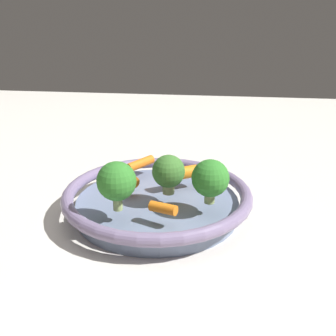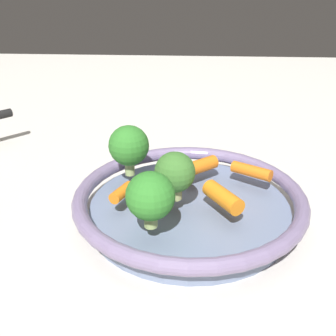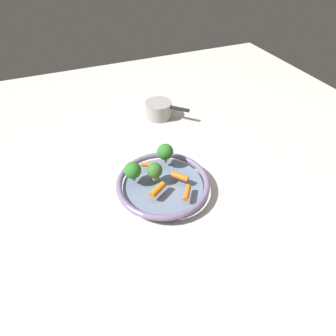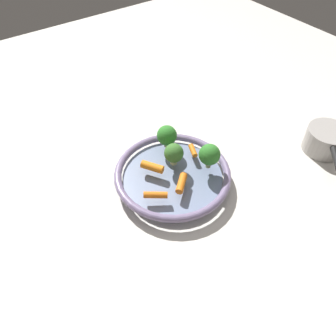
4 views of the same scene
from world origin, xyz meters
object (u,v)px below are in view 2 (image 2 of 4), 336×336
object	(u,v)px
baby_carrot_center	(199,166)
serving_bowl	(189,204)
broccoli_floret_small	(129,146)
broccoli_floret_large	(150,197)
broccoli_floret_edge	(175,173)
baby_carrot_left	(223,197)
baby_carrot_right	(251,171)
baby_carrot_back	(122,192)

from	to	relation	value
baby_carrot_center	serving_bowl	bearing A→B (deg)	77.16
serving_bowl	baby_carrot_center	world-z (taller)	baby_carrot_center
broccoli_floret_small	broccoli_floret_large	distance (m)	0.14
broccoli_floret_small	baby_carrot_center	bearing A→B (deg)	-173.03
baby_carrot_center	broccoli_floret_edge	bearing A→B (deg)	67.38
baby_carrot_left	broccoli_floret_small	distance (m)	0.15
serving_bowl	baby_carrot_center	size ratio (longest dim) A/B	5.40
baby_carrot_right	broccoli_floret_small	distance (m)	0.18
baby_carrot_right	broccoli_floret_edge	world-z (taller)	broccoli_floret_edge
broccoli_floret_small	baby_carrot_right	bearing A→B (deg)	-178.67
serving_bowl	broccoli_floret_edge	size ratio (longest dim) A/B	4.92
baby_carrot_back	baby_carrot_left	distance (m)	0.13
baby_carrot_back	broccoli_floret_edge	xyz separation A→B (m)	(-0.07, -0.00, 0.03)
serving_bowl	baby_carrot_left	size ratio (longest dim) A/B	5.17
baby_carrot_center	broccoli_floret_small	bearing A→B (deg)	6.97
broccoli_floret_edge	baby_carrot_center	bearing A→B (deg)	-112.62
baby_carrot_back	serving_bowl	bearing A→B (deg)	-164.82
broccoli_floret_large	serving_bowl	bearing A→B (deg)	-116.61
baby_carrot_center	baby_carrot_right	distance (m)	0.07
broccoli_floret_large	baby_carrot_right	bearing A→B (deg)	-134.06
baby_carrot_back	baby_carrot_left	size ratio (longest dim) A/B	0.68
baby_carrot_back	broccoli_floret_small	size ratio (longest dim) A/B	0.56
baby_carrot_center	broccoli_floret_edge	xyz separation A→B (m)	(0.03, 0.08, 0.03)
baby_carrot_center	baby_carrot_left	size ratio (longest dim) A/B	0.96
broccoli_floret_small	broccoli_floret_edge	world-z (taller)	broccoli_floret_small
baby_carrot_back	baby_carrot_left	world-z (taller)	baby_carrot_left
baby_carrot_center	baby_carrot_right	size ratio (longest dim) A/B	0.98
baby_carrot_back	broccoli_floret_edge	size ratio (longest dim) A/B	0.65
baby_carrot_left	broccoli_floret_small	size ratio (longest dim) A/B	0.82
broccoli_floret_small	serving_bowl	bearing A→B (deg)	153.50
baby_carrot_back	baby_carrot_center	size ratio (longest dim) A/B	0.71
baby_carrot_left	baby_carrot_right	world-z (taller)	baby_carrot_left
baby_carrot_left	baby_carrot_right	bearing A→B (deg)	-118.89
baby_carrot_right	broccoli_floret_small	bearing A→B (deg)	1.33
baby_carrot_left	broccoli_floret_edge	world-z (taller)	broccoli_floret_edge
baby_carrot_center	baby_carrot_left	distance (m)	0.09
baby_carrot_center	broccoli_floret_small	xyz separation A→B (m)	(0.10, 0.01, 0.03)
baby_carrot_center	baby_carrot_left	bearing A→B (deg)	107.85
baby_carrot_right	baby_carrot_back	bearing A→B (deg)	22.17
baby_carrot_left	broccoli_floret_large	bearing A→B (deg)	31.91
baby_carrot_back	baby_carrot_center	world-z (taller)	baby_carrot_center
baby_carrot_back	baby_carrot_center	bearing A→B (deg)	-141.70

